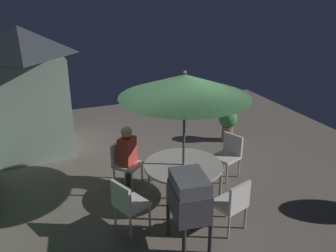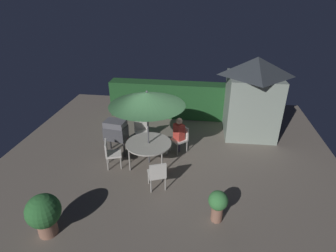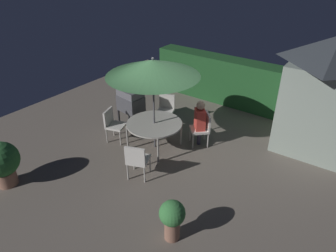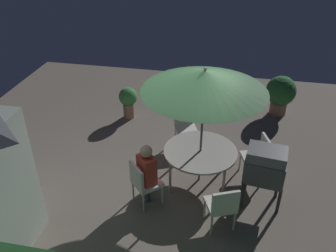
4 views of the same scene
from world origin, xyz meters
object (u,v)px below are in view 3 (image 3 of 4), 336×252
Objects in this scene: patio_table at (154,125)px; chair_toward_hedge at (113,123)px; garden_shed at (326,95)px; chair_far_side at (166,108)px; chair_toward_house at (137,159)px; chair_near_shed at (203,127)px; potted_plant_by_shed at (2,162)px; person_in_red at (200,118)px; bbq_grill at (131,101)px; potted_plant_by_grill at (172,217)px; patio_umbrella at (153,68)px.

patio_table is 1.19m from chair_toward_hedge.
garden_shed reaches higher than chair_far_side.
chair_toward_hedge and chair_toward_house have the same top height.
garden_shed is 4.28m from patio_table.
chair_far_side and chair_toward_hedge have the same top height.
patio_table is 1.28m from chair_near_shed.
chair_near_shed is 4.78m from potted_plant_by_shed.
person_in_red reaches higher than chair_far_side.
potted_plant_by_shed is (-1.72, -3.12, -0.07)m from patio_table.
chair_toward_house is (-2.88, -3.74, -0.98)m from garden_shed.
bbq_grill is at bearing -168.25° from chair_near_shed.
person_in_red reaches higher than patio_table.
bbq_grill is 2.09m from person_in_red.
chair_toward_hedge is at bearing -111.43° from chair_far_side.
potted_plant_by_shed is at bearing -123.33° from person_in_red.
potted_plant_by_shed is at bearing -139.53° from chair_toward_house.
garden_shed is 4.21m from chair_far_side.
chair_toward_house is at bearing -100.42° from person_in_red.
chair_far_side is (-1.44, 0.32, 0.00)m from chair_near_shed.
chair_toward_hedge is 1.83m from chair_toward_house.
bbq_grill is at bearing 141.81° from potted_plant_by_grill.
patio_umbrella reaches higher than potted_plant_by_grill.
person_in_red is at bearing 10.52° from bbq_grill.
potted_plant_by_shed is (-1.21, -4.31, 0.09)m from chair_far_side.
person_in_red reaches higher than chair_toward_house.
chair_near_shed is at bearing 11.75° from bbq_grill.
person_in_red reaches higher than bbq_grill.
chair_toward_house is 0.71× the size of person_in_red.
chair_toward_hedge is at bearing -85.62° from bbq_grill.
patio_umbrella reaches higher than chair_far_side.
chair_toward_house is at bearing -68.48° from patio_table.
chair_far_side is 4.48m from potted_plant_by_shed.
patio_umbrella is 2.71× the size of chair_near_shed.
potted_plant_by_shed is 4.70m from person_in_red.
patio_table is 1.19m from person_in_red.
potted_plant_by_grill reaches higher than patio_table.
potted_plant_by_shed is 1.27× the size of potted_plant_by_grill.
potted_plant_by_grill is at bearing -67.29° from person_in_red.
bbq_grill is 1.07m from chair_far_side.
potted_plant_by_grill is at bearing -38.19° from bbq_grill.
patio_umbrella reaches higher than patio_table.
chair_near_shed reaches higher than patio_table.
bbq_grill is (-1.19, 0.43, -1.34)m from patio_umbrella.
potted_plant_by_grill is (3.23, -1.79, -0.02)m from chair_toward_hedge.
chair_toward_house is at bearing -67.62° from chair_far_side.
chair_toward_hedge is 3.69m from potted_plant_by_grill.
garden_shed is 2.79× the size of potted_plant_by_shed.
bbq_grill reaches higher than potted_plant_by_shed.
chair_far_side is 1.08× the size of potted_plant_by_grill.
patio_table is at bearing -66.74° from chair_far_side.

